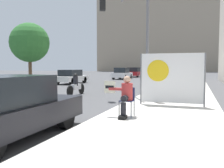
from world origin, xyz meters
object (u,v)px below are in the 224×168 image
object	(u,v)px
car_on_road_far_lane	(152,71)
protest_banner	(171,78)
traffic_light_pole	(131,25)
parked_car_curbside	(5,108)
seated_protester	(126,95)
car_on_road_midblock	(122,73)
street_tree_near_curb	(30,43)
car_on_road_distant	(134,72)
motorcycle_on_road	(76,86)
car_on_road_nearest	(71,77)
jogger_on_sidewalk	(157,83)

from	to	relation	value
car_on_road_far_lane	protest_banner	bearing A→B (deg)	-79.20
traffic_light_pole	parked_car_curbside	distance (m)	9.15
seated_protester	parked_car_curbside	bearing A→B (deg)	-109.14
car_on_road_midblock	car_on_road_far_lane	xyz separation A→B (m)	(1.22, 15.94, 0.01)
street_tree_near_curb	car_on_road_midblock	bearing A→B (deg)	74.71
car_on_road_distant	car_on_road_far_lane	world-z (taller)	car_on_road_far_lane
car_on_road_far_lane	motorcycle_on_road	bearing A→B (deg)	-87.56
car_on_road_nearest	car_on_road_distant	distance (m)	17.16
protest_banner	car_on_road_nearest	size ratio (longest dim) A/B	0.57
jogger_on_sidewalk	protest_banner	size ratio (longest dim) A/B	0.66
car_on_road_midblock	jogger_on_sidewalk	bearing A→B (deg)	-69.84
car_on_road_midblock	car_on_road_distant	world-z (taller)	car_on_road_distant
car_on_road_nearest	car_on_road_far_lane	size ratio (longest dim) A/B	0.93
car_on_road_distant	street_tree_near_curb	bearing A→B (deg)	-100.37
traffic_light_pole	parked_car_curbside	xyz separation A→B (m)	(-0.68, -8.56, -3.16)
street_tree_near_curb	car_on_road_distant	bearing A→B (deg)	79.63
street_tree_near_curb	seated_protester	bearing A→B (deg)	-42.94
seated_protester	car_on_road_distant	world-z (taller)	car_on_road_distant
motorcycle_on_road	street_tree_near_curb	xyz separation A→B (m)	(-6.57, 4.54, 3.11)
parked_car_curbside	car_on_road_far_lane	bearing A→B (deg)	95.42
seated_protester	parked_car_curbside	size ratio (longest dim) A/B	0.29
seated_protester	car_on_road_midblock	size ratio (longest dim) A/B	0.28
protest_banner	car_on_road_nearest	bearing A→B (deg)	132.02
protest_banner	motorcycle_on_road	bearing A→B (deg)	150.53
jogger_on_sidewalk	protest_banner	bearing A→B (deg)	152.50
parked_car_curbside	street_tree_near_curb	bearing A→B (deg)	124.95
jogger_on_sidewalk	car_on_road_nearest	bearing A→B (deg)	-27.19
car_on_road_midblock	protest_banner	bearing A→B (deg)	-68.94
traffic_light_pole	car_on_road_distant	world-z (taller)	traffic_light_pole
car_on_road_nearest	seated_protester	bearing A→B (deg)	-56.57
car_on_road_nearest	car_on_road_midblock	world-z (taller)	car_on_road_midblock
car_on_road_distant	car_on_road_far_lane	distance (m)	9.16
traffic_light_pole	motorcycle_on_road	world-z (taller)	traffic_light_pole
protest_banner	car_on_road_distant	size ratio (longest dim) A/B	0.57
traffic_light_pole	car_on_road_nearest	world-z (taller)	traffic_light_pole
seated_protester	protest_banner	size ratio (longest dim) A/B	0.50
car_on_road_nearest	car_on_road_midblock	xyz separation A→B (m)	(2.17, 10.16, 0.07)
seated_protester	traffic_light_pole	distance (m)	6.76
car_on_road_distant	street_tree_near_curb	size ratio (longest dim) A/B	0.82
protest_banner	parked_car_curbside	bearing A→B (deg)	-120.29
seated_protester	car_on_road_midblock	distance (m)	25.71
traffic_light_pole	car_on_road_distant	distance (m)	26.51
protest_banner	motorcycle_on_road	world-z (taller)	protest_banner
jogger_on_sidewalk	traffic_light_pole	bearing A→B (deg)	-33.23
parked_car_curbside	motorcycle_on_road	xyz separation A→B (m)	(-2.62, 8.61, -0.19)
seated_protester	car_on_road_nearest	world-z (taller)	seated_protester
parked_car_curbside	seated_protester	bearing A→B (deg)	52.59
protest_banner	street_tree_near_curb	distance (m)	14.78
car_on_road_midblock	motorcycle_on_road	distance (m)	18.90
jogger_on_sidewalk	car_on_road_distant	distance (m)	29.14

